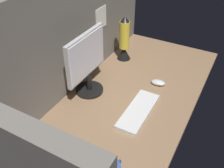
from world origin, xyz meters
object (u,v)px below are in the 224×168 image
(lava_lamp, at_px, (124,42))
(mug_ceramic_white, at_px, (72,160))
(monitor, at_px, (87,62))
(keyboard, at_px, (138,111))
(mouse, at_px, (158,83))

(lava_lamp, bearing_deg, mug_ceramic_white, -166.57)
(monitor, distance_m, mug_ceramic_white, 0.61)
(keyboard, distance_m, mug_ceramic_white, 0.51)
(keyboard, bearing_deg, mug_ceramic_white, 166.71)
(mug_ceramic_white, distance_m, lava_lamp, 1.04)
(keyboard, bearing_deg, lava_lamp, 34.52)
(mug_ceramic_white, bearing_deg, mouse, -8.37)
(mug_ceramic_white, bearing_deg, lava_lamp, 13.43)
(monitor, xyz_separation_m, keyboard, (-0.03, -0.37, -0.21))
(monitor, distance_m, mouse, 0.51)
(keyboard, distance_m, mouse, 0.31)
(keyboard, height_order, mouse, mouse)
(monitor, xyz_separation_m, mug_ceramic_white, (-0.53, -0.26, -0.17))
(monitor, relative_size, mug_ceramic_white, 3.79)
(monitor, xyz_separation_m, lava_lamp, (0.48, -0.02, -0.08))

